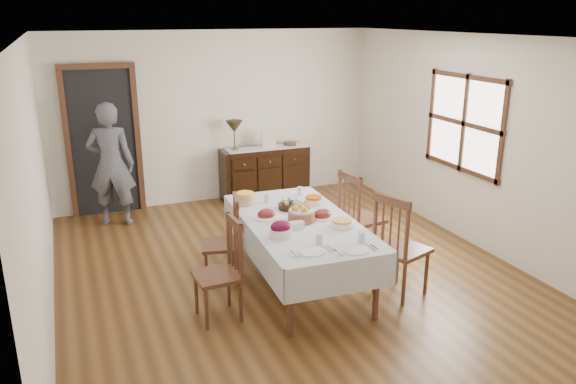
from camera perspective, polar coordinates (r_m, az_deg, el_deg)
name	(u,v)px	position (r m, az deg, el deg)	size (l,w,h in m)	color
ground	(291,274)	(6.43, 0.34, -8.35)	(6.00, 6.00, 0.00)	brown
room_shell	(265,126)	(6.23, -2.37, 6.75)	(5.02, 6.02, 2.65)	white
dining_table	(299,228)	(5.93, 1.16, -3.69)	(1.21, 2.23, 0.75)	silver
chair_left_near	(222,269)	(5.41, -6.70, -7.79)	(0.44, 0.44, 1.00)	#542F1E
chair_left_far	(225,239)	(6.12, -6.44, -4.81)	(0.48, 0.48, 0.97)	#542F1E
chair_right_near	(399,245)	(5.86, 11.19, -5.31)	(0.59, 0.59, 1.12)	#542F1E
chair_right_far	(358,215)	(6.71, 7.17, -2.33)	(0.51, 0.51, 1.07)	#542F1E
sideboard	(265,173)	(8.88, -2.39, 1.93)	(1.37, 0.50, 0.82)	black
person	(111,160)	(8.01, -17.57, 3.08)	(0.57, 0.37, 1.83)	#555562
bread_basket	(301,214)	(5.85, 1.37, -2.29)	(0.28, 0.28, 0.19)	brown
egg_basket	(290,205)	(6.23, 0.24, -1.38)	(0.27, 0.27, 0.11)	black
ham_platter_a	(266,215)	(5.97, -2.23, -2.33)	(0.32, 0.32, 0.11)	white
ham_platter_b	(322,215)	(5.97, 3.52, -2.33)	(0.27, 0.27, 0.11)	white
beet_bowl	(281,230)	(5.45, -0.76, -3.84)	(0.22, 0.22, 0.16)	white
carrot_bowl	(314,200)	(6.39, 2.62, -0.86)	(0.22, 0.22, 0.09)	white
pineapple_bowl	(245,199)	(6.38, -4.37, -0.67)	(0.22, 0.22, 0.14)	tan
casserole_dish	(342,223)	(5.74, 5.52, -3.20)	(0.25, 0.25, 0.08)	white
butter_dish	(297,225)	(5.66, 0.89, -3.39)	(0.14, 0.10, 0.07)	white
setting_left	(313,247)	(5.19, 2.60, -5.61)	(0.42, 0.31, 0.10)	white
setting_right	(357,246)	(5.25, 7.00, -5.42)	(0.42, 0.31, 0.10)	white
glass_far_a	(267,198)	(6.44, -2.16, -0.61)	(0.06, 0.06, 0.10)	silver
glass_far_b	(300,191)	(6.67, 1.24, 0.07)	(0.06, 0.06, 0.11)	silver
runner	(267,148)	(8.77, -2.11, 4.52)	(1.30, 0.35, 0.01)	silver
table_lamp	(234,127)	(8.58, -5.49, 6.54)	(0.26, 0.26, 0.46)	olive
picture_frame	(269,139)	(8.72, -1.97, 5.36)	(0.22, 0.08, 0.28)	beige
deco_bowl	(290,144)	(8.92, 0.17, 4.93)	(0.20, 0.20, 0.06)	#542F1E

